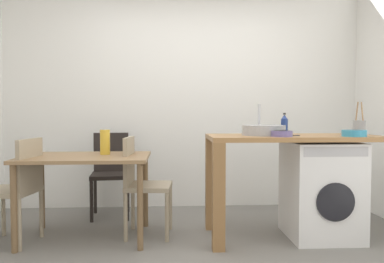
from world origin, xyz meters
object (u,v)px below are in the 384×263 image
Objects in this scene: dining_table at (86,166)px; chair_spare_by_wall at (111,169)px; bottle_tall_green at (284,125)px; mixing_bowl at (282,133)px; utensil_crock at (359,127)px; chair_person_seat at (18,185)px; colander at (354,133)px; vase at (105,142)px; chair_opposite at (141,180)px; washing_machine at (321,190)px.

chair_spare_by_wall is at bearing 83.14° from dining_table.
bottle_tall_green is (1.81, 0.08, 0.37)m from dining_table.
utensil_crock is at bearing 17.57° from mixing_bowl.
utensil_crock is (3.01, 0.08, 0.48)m from chair_person_seat.
bottle_tall_green is 1.13× the size of mixing_bowl.
mixing_bowl is 0.88× the size of colander.
mixing_bowl is 1.58m from vase.
mixing_bowl is at bearing -110.00° from bottle_tall_green.
bottle_tall_green is (1.33, 0.02, 0.50)m from chair_opposite.
vase is at bearing 176.70° from utensil_crock.
dining_table is at bearing 179.22° from utensil_crock.
chair_opposite is (0.48, 0.06, -0.14)m from dining_table.
chair_person_seat is 2.87m from colander.
mixing_bowl is (1.67, -0.28, 0.30)m from dining_table.
colander is at bearing -85.18° from chair_person_seat.
dining_table is 2.49m from utensil_crock.
bottle_tall_green is 1.00× the size of colander.
washing_machine is at bearing -80.74° from chair_person_seat.
colander reaches higher than mixing_bowl.
vase is at bearing 33.69° from dining_table.
chair_person_seat reaches higher than washing_machine.
mixing_bowl reaches higher than chair_opposite.
utensil_crock is (2.46, -0.03, 0.35)m from dining_table.
bottle_tall_green is 1.66m from vase.
chair_person_seat is 5.09× the size of mixing_bowl.
dining_table is at bearing 172.43° from colander.
chair_person_seat is 3.00× the size of utensil_crock.
bottle_tall_green is (-0.29, 0.16, 0.58)m from washing_machine.
colander is at bearing -38.40° from bottle_tall_green.
mixing_bowl is 0.83m from utensil_crock.
washing_machine is (2.00, -0.86, -0.08)m from chair_spare_by_wall.
utensil_crock is (2.37, -0.81, 0.48)m from chair_spare_by_wall.
colander is at bearing -10.70° from vase.
utensil_crock is at bearing 155.94° from chair_spare_by_wall.
bottle_tall_green reaches higher than chair_spare_by_wall.
chair_spare_by_wall is 3.98× the size of vase.
colander is (2.28, -0.30, 0.31)m from dining_table.
chair_opposite is at bearing -7.75° from vase.
chair_opposite reaches higher than washing_machine.
utensil_crock is at bearing -3.30° from vase.
chair_opposite is 5.09× the size of mixing_bowl.
utensil_crock reaches higher than bottle_tall_green.
vase is (0.70, 0.21, 0.35)m from chair_person_seat.
mixing_bowl reaches higher than washing_machine.
utensil_crock reaches higher than dining_table.
dining_table is at bearing -146.31° from vase.
colander is (2.83, -0.19, 0.44)m from chair_person_seat.
dining_table is 1.22× the size of chair_opposite.
vase is (-2.13, 0.40, -0.10)m from colander.
vase is (0.15, 0.10, 0.21)m from dining_table.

